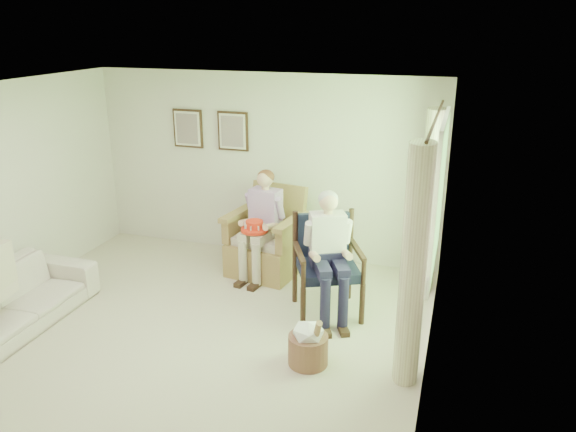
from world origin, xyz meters
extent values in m
plane|color=beige|center=(0.00, 0.00, 0.00)|extent=(5.50, 5.50, 0.00)
cube|color=silver|center=(0.00, 2.75, 1.30)|extent=(5.00, 0.04, 2.60)
cube|color=silver|center=(2.50, 0.00, 1.30)|extent=(0.04, 5.50, 2.60)
cube|color=white|center=(0.00, 0.00, 2.60)|extent=(5.00, 5.50, 0.02)
cube|color=#2D6B23|center=(2.47, 1.20, 1.55)|extent=(0.02, 1.40, 1.50)
cube|color=white|center=(2.46, 1.20, 2.33)|extent=(0.04, 1.52, 0.06)
cube|color=white|center=(2.46, 1.20, 0.77)|extent=(0.04, 1.52, 0.06)
cylinder|color=#382114|center=(2.37, 1.20, 2.35)|extent=(0.03, 2.50, 0.03)
cylinder|color=beige|center=(2.33, 0.22, 1.15)|extent=(0.34, 0.34, 2.30)
cylinder|color=beige|center=(2.33, 2.18, 1.15)|extent=(0.34, 0.34, 2.30)
cube|color=#382114|center=(-1.15, 2.72, 1.78)|extent=(0.45, 0.03, 0.55)
cube|color=silver|center=(-1.15, 2.70, 1.78)|extent=(0.39, 0.01, 0.49)
cube|color=tan|center=(-1.15, 2.69, 1.78)|extent=(0.33, 0.01, 0.43)
cube|color=#382114|center=(-0.45, 2.72, 1.78)|extent=(0.45, 0.03, 0.55)
cube|color=silver|center=(-0.45, 2.70, 1.78)|extent=(0.39, 0.01, 0.49)
cube|color=tan|center=(-0.45, 2.69, 1.78)|extent=(0.33, 0.01, 0.43)
cube|color=#A2834C|center=(0.25, 2.08, 0.23)|extent=(0.86, 0.84, 0.45)
cube|color=beige|center=(0.25, 2.05, 0.51)|extent=(0.67, 0.65, 0.11)
cube|color=#A2834C|center=(0.25, 2.44, 0.82)|extent=(0.80, 0.24, 0.67)
cube|color=#A2834C|center=(-0.15, 2.08, 0.62)|extent=(0.11, 0.77, 0.32)
cube|color=#A2834C|center=(0.65, 2.08, 0.62)|extent=(0.11, 0.77, 0.32)
cylinder|color=black|center=(0.97, 0.92, 0.25)|extent=(0.06, 0.06, 0.49)
cylinder|color=black|center=(1.64, 0.92, 0.25)|extent=(0.06, 0.06, 0.49)
cylinder|color=black|center=(0.97, 1.55, 0.25)|extent=(0.06, 0.06, 0.49)
cylinder|color=black|center=(1.64, 1.55, 0.25)|extent=(0.06, 0.06, 0.49)
cube|color=#181D36|center=(1.31, 1.23, 0.55)|extent=(0.65, 0.63, 0.11)
cube|color=#181D36|center=(1.31, 1.54, 0.85)|extent=(0.60, 0.08, 0.56)
imported|color=silver|center=(-1.95, -0.22, 0.31)|extent=(2.15, 0.84, 0.63)
cube|color=beige|center=(0.25, 2.05, 0.67)|extent=(0.40, 0.26, 0.16)
cube|color=#CB9EE0|center=(0.25, 2.07, 0.95)|extent=(0.39, 0.24, 0.46)
sphere|color=#DDAD8E|center=(0.25, 2.06, 1.32)|extent=(0.21, 0.21, 0.21)
ellipsoid|color=brown|center=(0.25, 2.08, 1.34)|extent=(0.22, 0.22, 0.18)
cube|color=beige|center=(0.15, 1.83, 0.62)|extent=(0.14, 0.44, 0.13)
cube|color=beige|center=(0.35, 1.83, 0.62)|extent=(0.14, 0.44, 0.13)
cylinder|color=beige|center=(0.15, 1.63, 0.31)|extent=(0.12, 0.12, 0.57)
cylinder|color=beige|center=(0.35, 1.63, 0.31)|extent=(0.12, 0.12, 0.57)
cube|color=#1E1B3B|center=(1.31, 1.23, 0.71)|extent=(0.40, 0.26, 0.16)
cube|color=white|center=(1.31, 1.25, 0.99)|extent=(0.39, 0.24, 0.46)
sphere|color=#DDAD8E|center=(1.31, 1.24, 1.36)|extent=(0.21, 0.21, 0.21)
ellipsoid|color=#B7B2AD|center=(1.31, 1.27, 1.39)|extent=(0.22, 0.22, 0.18)
cube|color=#1E1B3B|center=(1.21, 1.01, 0.66)|extent=(0.14, 0.44, 0.13)
cube|color=#1E1B3B|center=(1.41, 1.01, 0.66)|extent=(0.14, 0.44, 0.13)
cylinder|color=#1E1B3B|center=(1.21, 0.81, 0.34)|extent=(0.12, 0.12, 0.61)
cylinder|color=#1E1B3B|center=(1.41, 0.81, 0.34)|extent=(0.12, 0.12, 0.61)
cylinder|color=red|center=(0.21, 1.77, 0.72)|extent=(0.35, 0.35, 0.04)
cylinder|color=red|center=(0.21, 1.77, 0.78)|extent=(0.22, 0.22, 0.12)
cube|color=white|center=(0.33, 1.77, 0.78)|extent=(0.05, 0.01, 0.05)
cube|color=white|center=(0.29, 1.85, 0.78)|extent=(0.04, 0.04, 0.05)
cube|color=white|center=(0.21, 1.89, 0.78)|extent=(0.01, 0.04, 0.05)
cube|color=white|center=(0.13, 1.85, 0.78)|extent=(0.04, 0.04, 0.05)
cube|color=white|center=(0.09, 1.77, 0.78)|extent=(0.05, 0.01, 0.05)
cube|color=white|center=(0.13, 1.69, 0.78)|extent=(0.04, 0.04, 0.05)
cube|color=white|center=(0.21, 1.65, 0.78)|extent=(0.01, 0.04, 0.05)
cube|color=white|center=(0.29, 1.69, 0.78)|extent=(0.04, 0.04, 0.05)
cylinder|color=tan|center=(1.38, 0.16, 0.16)|extent=(0.44, 0.44, 0.31)
ellipsoid|color=white|center=(1.38, 0.16, 0.36)|extent=(0.36, 0.36, 0.21)
cylinder|color=#A57F56|center=(1.47, 0.12, 0.36)|extent=(0.16, 0.29, 0.46)
camera|label=1|loc=(2.64, -4.50, 3.26)|focal=35.00mm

